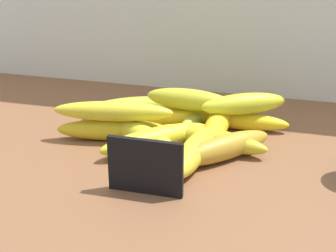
{
  "coord_description": "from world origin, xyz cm",
  "views": [
    {
      "loc": [
        23.42,
        -69.52,
        40.68
      ],
      "look_at": [
        2.82,
        4.96,
        8.0
      ],
      "focal_mm": 54.87,
      "sensor_mm": 36.0,
      "label": 1
    }
  ],
  "objects_px": {
    "chalkboard_sign": "(145,169)",
    "banana_9": "(157,139)",
    "banana_2": "(186,118)",
    "banana_13": "(244,104)",
    "banana_6": "(211,139)",
    "banana_7": "(193,153)",
    "banana_1": "(113,130)",
    "banana_3": "(218,124)",
    "banana_0": "(203,115)",
    "banana_8": "(135,132)",
    "banana_10": "(136,107)",
    "banana_5": "(224,148)",
    "banana_12": "(189,100)",
    "banana_4": "(239,121)",
    "banana_11": "(113,111)"
  },
  "relations": [
    {
      "from": "chalkboard_sign",
      "to": "banana_9",
      "type": "height_order",
      "value": "chalkboard_sign"
    },
    {
      "from": "banana_2",
      "to": "banana_13",
      "type": "xyz_separation_m",
      "value": [
        0.1,
        0.01,
        0.03
      ]
    },
    {
      "from": "banana_6",
      "to": "banana_13",
      "type": "distance_m",
      "value": 0.11
    },
    {
      "from": "chalkboard_sign",
      "to": "banana_6",
      "type": "bearing_deg",
      "value": 70.09
    },
    {
      "from": "banana_7",
      "to": "chalkboard_sign",
      "type": "bearing_deg",
      "value": -113.27
    },
    {
      "from": "banana_1",
      "to": "banana_3",
      "type": "height_order",
      "value": "banana_3"
    },
    {
      "from": "banana_9",
      "to": "banana_0",
      "type": "bearing_deg",
      "value": 69.19
    },
    {
      "from": "banana_8",
      "to": "banana_13",
      "type": "height_order",
      "value": "banana_13"
    },
    {
      "from": "banana_0",
      "to": "banana_2",
      "type": "xyz_separation_m",
      "value": [
        -0.03,
        -0.03,
        0.0
      ]
    },
    {
      "from": "banana_2",
      "to": "banana_10",
      "type": "distance_m",
      "value": 0.11
    },
    {
      "from": "banana_5",
      "to": "banana_12",
      "type": "bearing_deg",
      "value": 126.86
    },
    {
      "from": "banana_0",
      "to": "banana_6",
      "type": "distance_m",
      "value": 0.11
    },
    {
      "from": "banana_10",
      "to": "banana_4",
      "type": "bearing_deg",
      "value": -2.39
    },
    {
      "from": "banana_2",
      "to": "banana_9",
      "type": "xyz_separation_m",
      "value": [
        -0.02,
        -0.11,
        0.0
      ]
    },
    {
      "from": "banana_11",
      "to": "banana_1",
      "type": "bearing_deg",
      "value": 134.86
    },
    {
      "from": "banana_2",
      "to": "banana_12",
      "type": "bearing_deg",
      "value": -21.43
    },
    {
      "from": "banana_12",
      "to": "banana_0",
      "type": "bearing_deg",
      "value": 52.69
    },
    {
      "from": "banana_8",
      "to": "banana_6",
      "type": "bearing_deg",
      "value": 4.2
    },
    {
      "from": "banana_3",
      "to": "banana_7",
      "type": "height_order",
      "value": "same"
    },
    {
      "from": "banana_1",
      "to": "banana_7",
      "type": "xyz_separation_m",
      "value": [
        0.16,
        -0.06,
        0.0
      ]
    },
    {
      "from": "banana_10",
      "to": "banana_1",
      "type": "bearing_deg",
      "value": -92.28
    },
    {
      "from": "banana_4",
      "to": "banana_12",
      "type": "height_order",
      "value": "banana_12"
    },
    {
      "from": "banana_6",
      "to": "banana_13",
      "type": "bearing_deg",
      "value": 65.81
    },
    {
      "from": "banana_13",
      "to": "banana_2",
      "type": "bearing_deg",
      "value": -174.54
    },
    {
      "from": "banana_4",
      "to": "banana_8",
      "type": "bearing_deg",
      "value": -147.02
    },
    {
      "from": "chalkboard_sign",
      "to": "banana_13",
      "type": "relative_size",
      "value": 0.68
    },
    {
      "from": "banana_8",
      "to": "banana_0",
      "type": "bearing_deg",
      "value": 50.54
    },
    {
      "from": "banana_0",
      "to": "banana_8",
      "type": "bearing_deg",
      "value": -129.46
    },
    {
      "from": "banana_8",
      "to": "banana_9",
      "type": "xyz_separation_m",
      "value": [
        0.05,
        -0.02,
        0.0
      ]
    },
    {
      "from": "banana_5",
      "to": "banana_8",
      "type": "xyz_separation_m",
      "value": [
        -0.16,
        0.02,
        -0.0
      ]
    },
    {
      "from": "banana_8",
      "to": "banana_3",
      "type": "bearing_deg",
      "value": 28.85
    },
    {
      "from": "banana_12",
      "to": "banana_9",
      "type": "bearing_deg",
      "value": -105.79
    },
    {
      "from": "banana_1",
      "to": "banana_9",
      "type": "bearing_deg",
      "value": -13.09
    },
    {
      "from": "chalkboard_sign",
      "to": "banana_3",
      "type": "distance_m",
      "value": 0.24
    },
    {
      "from": "banana_5",
      "to": "banana_6",
      "type": "relative_size",
      "value": 0.93
    },
    {
      "from": "banana_2",
      "to": "banana_3",
      "type": "bearing_deg",
      "value": -17.18
    },
    {
      "from": "banana_1",
      "to": "banana_10",
      "type": "distance_m",
      "value": 0.12
    },
    {
      "from": "banana_1",
      "to": "banana_11",
      "type": "relative_size",
      "value": 0.95
    },
    {
      "from": "banana_1",
      "to": "banana_5",
      "type": "height_order",
      "value": "banana_5"
    },
    {
      "from": "banana_10",
      "to": "banana_11",
      "type": "relative_size",
      "value": 0.94
    },
    {
      "from": "banana_4",
      "to": "banana_5",
      "type": "xyz_separation_m",
      "value": [
        -0.01,
        -0.13,
        0.0
      ]
    },
    {
      "from": "banana_8",
      "to": "banana_10",
      "type": "distance_m",
      "value": 0.12
    },
    {
      "from": "banana_2",
      "to": "banana_9",
      "type": "relative_size",
      "value": 0.8
    },
    {
      "from": "banana_2",
      "to": "banana_0",
      "type": "bearing_deg",
      "value": 42.65
    },
    {
      "from": "banana_0",
      "to": "banana_5",
      "type": "distance_m",
      "value": 0.16
    },
    {
      "from": "banana_2",
      "to": "banana_10",
      "type": "relative_size",
      "value": 0.84
    },
    {
      "from": "banana_1",
      "to": "banana_2",
      "type": "bearing_deg",
      "value": 39.37
    },
    {
      "from": "banana_11",
      "to": "banana_13",
      "type": "height_order",
      "value": "same"
    },
    {
      "from": "banana_0",
      "to": "banana_6",
      "type": "relative_size",
      "value": 0.82
    },
    {
      "from": "banana_11",
      "to": "banana_9",
      "type": "bearing_deg",
      "value": -11.24
    }
  ]
}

